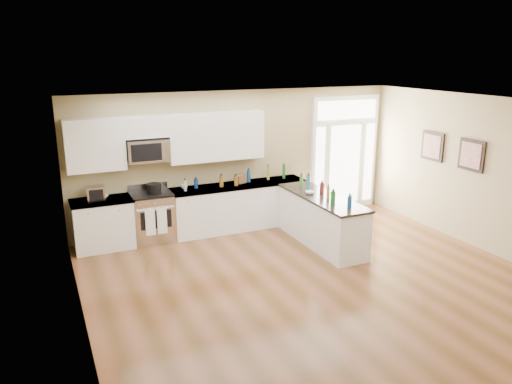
# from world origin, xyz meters

# --- Properties ---
(ground) EXTENTS (8.00, 8.00, 0.00)m
(ground) POSITION_xyz_m (0.00, 0.00, 0.00)
(ground) COLOR #523317
(room_shell) EXTENTS (8.00, 8.00, 8.00)m
(room_shell) POSITION_xyz_m (0.00, 0.00, 1.71)
(room_shell) COLOR tan
(room_shell) RESTS_ON ground
(back_cabinet_left) EXTENTS (1.10, 0.66, 0.94)m
(back_cabinet_left) POSITION_xyz_m (-2.87, 3.69, 0.44)
(back_cabinet_left) COLOR white
(back_cabinet_left) RESTS_ON ground
(back_cabinet_right) EXTENTS (2.85, 0.66, 0.94)m
(back_cabinet_right) POSITION_xyz_m (-0.16, 3.69, 0.44)
(back_cabinet_right) COLOR white
(back_cabinet_right) RESTS_ON ground
(peninsula_cabinet) EXTENTS (0.69, 2.32, 0.94)m
(peninsula_cabinet) POSITION_xyz_m (0.93, 2.24, 0.43)
(peninsula_cabinet) COLOR white
(peninsula_cabinet) RESTS_ON ground
(upper_cabinet_left) EXTENTS (1.04, 0.33, 0.95)m
(upper_cabinet_left) POSITION_xyz_m (-2.88, 3.83, 1.93)
(upper_cabinet_left) COLOR white
(upper_cabinet_left) RESTS_ON room_shell
(upper_cabinet_right) EXTENTS (1.94, 0.33, 0.95)m
(upper_cabinet_right) POSITION_xyz_m (-0.57, 3.83, 1.93)
(upper_cabinet_right) COLOR white
(upper_cabinet_right) RESTS_ON room_shell
(upper_cabinet_short) EXTENTS (0.82, 0.33, 0.40)m
(upper_cabinet_short) POSITION_xyz_m (-1.95, 3.83, 2.20)
(upper_cabinet_short) COLOR white
(upper_cabinet_short) RESTS_ON room_shell
(microwave) EXTENTS (0.78, 0.41, 0.42)m
(microwave) POSITION_xyz_m (-1.95, 3.80, 1.76)
(microwave) COLOR silver
(microwave) RESTS_ON room_shell
(entry_door) EXTENTS (1.70, 0.10, 2.60)m
(entry_door) POSITION_xyz_m (2.55, 3.95, 1.30)
(entry_door) COLOR white
(entry_door) RESTS_ON ground
(wall_art_near) EXTENTS (0.05, 0.58, 0.58)m
(wall_art_near) POSITION_xyz_m (3.47, 2.20, 1.70)
(wall_art_near) COLOR black
(wall_art_near) RESTS_ON room_shell
(wall_art_far) EXTENTS (0.05, 0.58, 0.58)m
(wall_art_far) POSITION_xyz_m (3.47, 1.20, 1.70)
(wall_art_far) COLOR black
(wall_art_far) RESTS_ON room_shell
(kitchen_range) EXTENTS (0.77, 0.69, 1.08)m
(kitchen_range) POSITION_xyz_m (-1.95, 3.69, 0.48)
(kitchen_range) COLOR silver
(kitchen_range) RESTS_ON ground
(stockpot) EXTENTS (0.33, 0.33, 0.21)m
(stockpot) POSITION_xyz_m (-1.90, 3.67, 1.05)
(stockpot) COLOR black
(stockpot) RESTS_ON kitchen_range
(toaster_oven) EXTENTS (0.32, 0.26, 0.27)m
(toaster_oven) POSITION_xyz_m (-2.96, 3.68, 1.07)
(toaster_oven) COLOR silver
(toaster_oven) RESTS_ON back_cabinet_left
(cardboard_box) EXTENTS (0.25, 0.21, 0.17)m
(cardboard_box) POSITION_xyz_m (-0.09, 3.77, 1.03)
(cardboard_box) COLOR brown
(cardboard_box) RESTS_ON back_cabinet_right
(bowl_left) EXTENTS (0.23, 0.23, 0.05)m
(bowl_left) POSITION_xyz_m (-2.82, 3.81, 0.96)
(bowl_left) COLOR white
(bowl_left) RESTS_ON back_cabinet_left
(bowl_peninsula) EXTENTS (0.19, 0.19, 0.06)m
(bowl_peninsula) POSITION_xyz_m (0.79, 2.46, 0.97)
(bowl_peninsula) COLOR white
(bowl_peninsula) RESTS_ON peninsula_cabinet
(cup_counter) EXTENTS (0.13, 0.13, 0.10)m
(cup_counter) POSITION_xyz_m (-1.28, 3.78, 0.99)
(cup_counter) COLOR white
(cup_counter) RESTS_ON back_cabinet_right
(counter_bottles) EXTENTS (2.36, 2.45, 0.30)m
(counter_bottles) POSITION_xyz_m (0.36, 2.94, 1.06)
(counter_bottles) COLOR #19591E
(counter_bottles) RESTS_ON back_cabinet_right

